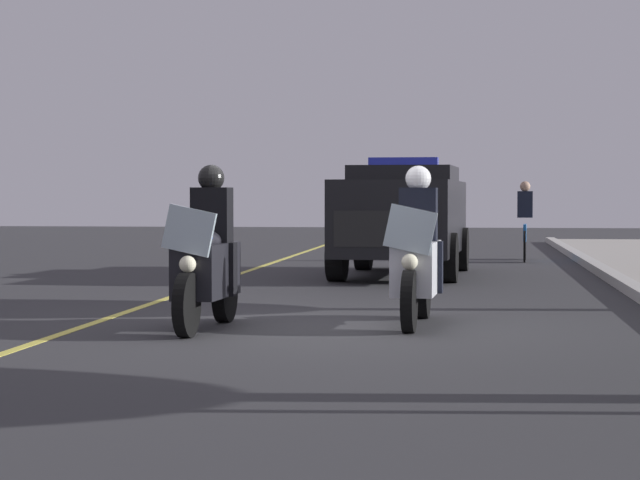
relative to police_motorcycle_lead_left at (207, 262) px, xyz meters
name	(u,v)px	position (x,y,z in m)	size (l,w,h in m)	color
ground_plane	(311,328)	(-0.25, 1.06, -0.70)	(80.00, 80.00, 0.00)	#333335
lane_stripe_center	(88,325)	(-0.25, -1.36, -0.70)	(48.00, 0.12, 0.01)	#E0D14C
police_motorcycle_lead_left	(207,262)	(0.00, 0.00, 0.00)	(2.14, 0.60, 1.72)	black
police_motorcycle_lead_right	(416,260)	(-0.68, 2.15, 0.00)	(2.14, 0.60, 1.72)	black
police_suv	(403,214)	(-8.74, 1.54, 0.37)	(4.99, 2.27, 2.05)	black
cyclist_background	(525,221)	(-13.80, 3.83, 0.14)	(1.76, 0.33, 1.69)	black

